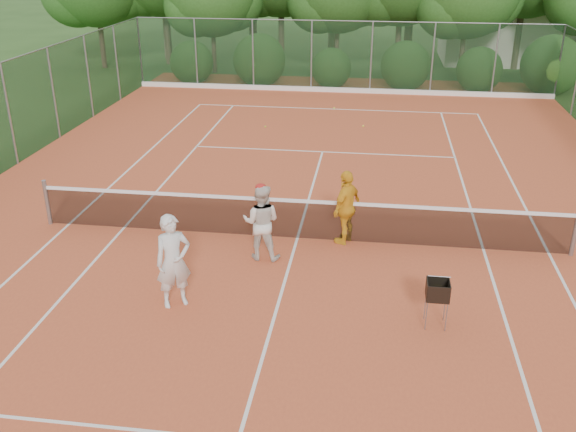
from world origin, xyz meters
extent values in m
plane|color=#27481A|center=(0.00, 0.00, 0.00)|extent=(120.00, 120.00, 0.00)
cube|color=#C8552E|center=(0.00, 0.00, 0.01)|extent=(18.00, 36.00, 0.02)
cube|color=beige|center=(9.00, 24.00, 1.50)|extent=(8.00, 5.00, 3.00)
cylinder|color=gray|center=(-5.94, 0.00, 0.57)|extent=(0.10, 0.10, 1.10)
cylinder|color=gray|center=(5.94, 0.00, 0.57)|extent=(0.10, 0.10, 1.10)
cube|color=black|center=(0.00, 0.00, 0.48)|extent=(11.87, 0.03, 0.86)
cube|color=white|center=(0.00, 0.00, 0.95)|extent=(11.87, 0.04, 0.07)
imported|color=silver|center=(-1.88, -3.09, 0.92)|extent=(0.78, 0.72, 1.80)
imported|color=silver|center=(-0.63, -1.02, 0.85)|extent=(0.83, 0.66, 1.65)
ellipsoid|color=#B21D17|center=(-0.63, -1.02, 1.63)|extent=(0.22, 0.22, 0.14)
imported|color=gold|center=(1.09, -0.01, 0.86)|extent=(0.82, 1.07, 1.69)
cylinder|color=gray|center=(2.67, -3.31, 0.30)|extent=(0.02, 0.02, 0.55)
cylinder|color=gray|center=(3.01, -2.97, 0.30)|extent=(0.02, 0.02, 0.55)
cube|color=black|center=(2.84, -3.14, 0.73)|extent=(0.38, 0.38, 0.32)
sphere|color=#BAD130|center=(-2.28, 8.91, 0.05)|extent=(0.07, 0.07, 0.07)
sphere|color=#BFD832|center=(-0.04, 11.94, 0.05)|extent=(0.07, 0.07, 0.07)
sphere|color=yellow|center=(1.19, 9.46, 0.05)|extent=(0.07, 0.07, 0.07)
cube|color=white|center=(0.00, 11.88, 0.02)|extent=(11.03, 0.06, 0.01)
cube|color=white|center=(-5.49, 0.00, 0.02)|extent=(0.06, 23.77, 0.01)
cube|color=white|center=(5.49, 0.00, 0.02)|extent=(0.06, 23.77, 0.01)
cube|color=white|center=(-4.11, 0.00, 0.02)|extent=(0.06, 23.77, 0.01)
cube|color=white|center=(4.11, 0.00, 0.02)|extent=(0.06, 23.77, 0.01)
cube|color=white|center=(0.00, 6.40, 0.02)|extent=(8.23, 0.06, 0.01)
cube|color=white|center=(0.00, 0.00, 0.02)|extent=(0.06, 12.80, 0.01)
cube|color=#19381E|center=(0.00, 15.00, 1.52)|extent=(18.00, 0.02, 3.00)
cylinder|color=gray|center=(-9.00, 15.00, 1.52)|extent=(0.07, 0.07, 3.00)
cylinder|color=gray|center=(9.00, 15.00, 1.52)|extent=(0.07, 0.07, 3.00)
cylinder|color=gray|center=(-9.00, 15.00, 1.52)|extent=(0.07, 0.07, 3.00)
cylinder|color=gray|center=(9.00, 15.00, 1.52)|extent=(0.07, 0.07, 3.00)
cylinder|color=brown|center=(-12.50, 19.00, 1.88)|extent=(0.26, 0.26, 3.75)
cylinder|color=brown|center=(-9.50, 20.50, 2.20)|extent=(0.30, 0.30, 4.40)
cylinder|color=brown|center=(-6.50, 18.50, 1.60)|extent=(0.22, 0.22, 3.20)
cylinder|color=brown|center=(-3.50, 21.00, 2.25)|extent=(0.31, 0.31, 4.50)
cylinder|color=brown|center=(-0.50, 19.50, 1.75)|extent=(0.24, 0.24, 3.50)
cylinder|color=brown|center=(2.50, 20.00, 2.05)|extent=(0.28, 0.28, 4.10)
cylinder|color=brown|center=(5.50, 18.80, 1.70)|extent=(0.23, 0.23, 3.40)
cylinder|color=brown|center=(8.50, 21.50, 2.33)|extent=(0.32, 0.32, 4.65)
camera|label=1|loc=(1.61, -13.00, 6.34)|focal=40.00mm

